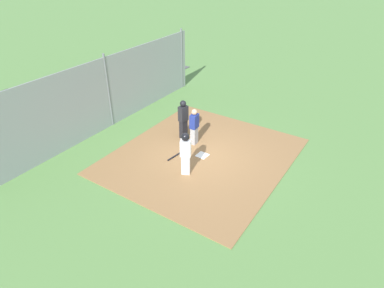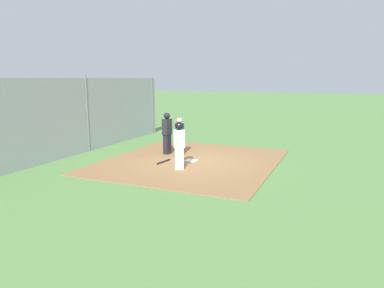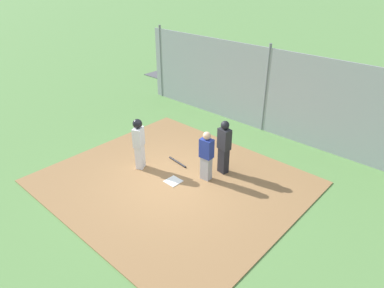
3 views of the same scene
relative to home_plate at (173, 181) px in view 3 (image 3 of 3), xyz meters
The scene contains 12 objects.
ground_plane 0.04m from the home_plate, ahead, with size 140.00×140.00×0.00m, color #5B8947.
dirt_infield 0.03m from the home_plate, ahead, with size 7.20×6.40×0.03m, color olive.
home_plate is the anchor object (origin of this frame).
catcher 1.29m from the home_plate, 128.16° to the right, with size 0.40×0.29×1.58m.
umpire 1.87m from the home_plate, 118.12° to the right, with size 0.42×0.33×1.75m.
runner 1.66m from the home_plate, ahead, with size 0.40×0.46×1.69m.
baseball_bat 1.09m from the home_plate, 52.37° to the right, with size 0.06×0.06×0.84m, color black.
backstop_fence 5.20m from the home_plate, 90.00° to the right, with size 12.00×0.10×3.35m.
parking_lot 9.21m from the home_plate, 90.00° to the right, with size 18.00×5.20×0.04m, color #515156.
parked_car_blue 8.75m from the home_plate, 91.95° to the right, with size 4.41×2.37×1.28m.
parked_car_dark 9.50m from the home_plate, 72.73° to the right, with size 4.34×2.18×1.28m.
parked_car_red 10.68m from the home_plate, 58.61° to the right, with size 4.30×2.09×1.28m.
Camera 3 is at (-6.25, 6.04, 5.98)m, focal length 32.40 mm.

